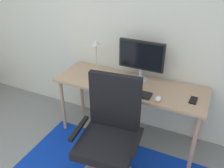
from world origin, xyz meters
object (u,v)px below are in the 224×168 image
computer_mouse (158,99)px  coffee_cup (108,82)px  keyboard (131,92)px  cell_phone (193,100)px  office_chair (110,142)px  desk_lamp (96,51)px  desk (129,90)px  monitor (141,57)px

computer_mouse → coffee_cup: 0.58m
keyboard → cell_phone: 0.62m
computer_mouse → cell_phone: bearing=23.3°
coffee_cup → office_chair: size_ratio=0.08×
cell_phone → desk_lamp: bearing=176.2°
desk → monitor: monitor is taller
monitor → computer_mouse: (0.31, -0.33, -0.26)m
coffee_cup → desk: bearing=35.9°
cell_phone → desk_lamp: (-1.14, 0.11, 0.29)m
coffee_cup → office_chair: bearing=-62.6°
monitor → coffee_cup: (-0.27, -0.28, -0.23)m
desk_lamp → office_chair: (0.51, -0.71, -0.58)m
desk → office_chair: bearing=-84.3°
computer_mouse → coffee_cup: bearing=175.6°
keyboard → computer_mouse: computer_mouse is taller
office_chair → monitor: bearing=83.1°
desk → monitor: (0.07, 0.14, 0.35)m
desk → office_chair: size_ratio=1.55×
monitor → coffee_cup: 0.45m
desk → cell_phone: bearing=-4.2°
desk → office_chair: (0.07, -0.66, -0.21)m
keyboard → desk_lamp: 0.64m
monitor → cell_phone: 0.71m
office_chair → cell_phone: bearing=37.3°
monitor → cell_phone: size_ratio=3.64×
computer_mouse → coffee_cup: (-0.58, 0.04, 0.03)m
monitor → desk_lamp: monitor is taller
computer_mouse → desk_lamp: 0.90m
desk_lamp → desk: bearing=-7.2°
keyboard → desk_lamp: bearing=156.7°
monitor → office_chair: (-0.00, -0.79, -0.56)m
cell_phone → coffee_cup: bearing=-172.4°
computer_mouse → desk_lamp: size_ratio=0.24×
desk → keyboard: 0.21m
computer_mouse → desk_lamp: (-0.82, 0.24, 0.28)m
keyboard → cell_phone: size_ratio=3.07×
monitor → keyboard: bearing=-87.8°
office_chair → keyboard: bearing=81.5°
coffee_cup → desk_lamp: desk_lamp is taller
coffee_cup → cell_phone: size_ratio=0.65×
keyboard → office_chair: bearing=-92.0°
monitor → desk_lamp: bearing=-171.0°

